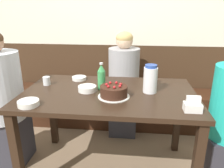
{
  "coord_description": "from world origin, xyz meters",
  "views": [
    {
      "loc": [
        0.2,
        -1.61,
        1.39
      ],
      "look_at": [
        0.02,
        0.05,
        0.8
      ],
      "focal_mm": 35.0,
      "sensor_mm": 36.0,
      "label": 1
    }
  ],
  "objects_px": {
    "napkin_holder": "(193,106)",
    "person_grey_tee": "(124,87)",
    "bench_seat": "(117,107)",
    "soju_bottle": "(101,77)",
    "bowl_soup_white": "(28,103)",
    "person_pale_blue_shirt": "(3,103)",
    "birthday_cake": "(114,91)",
    "bowl_rice_small": "(87,89)",
    "glass_water_tall": "(153,79)",
    "water_pitcher": "(150,79)",
    "glass_tumbler_short": "(47,81)",
    "bowl_side_dish": "(79,78)"
  },
  "relations": [
    {
      "from": "bowl_rice_small",
      "to": "glass_tumbler_short",
      "type": "relative_size",
      "value": 2.01
    },
    {
      "from": "water_pitcher",
      "to": "bowl_soup_white",
      "type": "bearing_deg",
      "value": -157.46
    },
    {
      "from": "napkin_holder",
      "to": "person_grey_tee",
      "type": "distance_m",
      "value": 1.1
    },
    {
      "from": "napkin_holder",
      "to": "glass_water_tall",
      "type": "distance_m",
      "value": 0.57
    },
    {
      "from": "glass_water_tall",
      "to": "glass_tumbler_short",
      "type": "distance_m",
      "value": 0.93
    },
    {
      "from": "napkin_holder",
      "to": "bowl_rice_small",
      "type": "xyz_separation_m",
      "value": [
        -0.75,
        0.28,
        -0.02
      ]
    },
    {
      "from": "bench_seat",
      "to": "bowl_soup_white",
      "type": "bearing_deg",
      "value": -114.27
    },
    {
      "from": "soju_bottle",
      "to": "napkin_holder",
      "type": "bearing_deg",
      "value": -28.53
    },
    {
      "from": "bowl_soup_white",
      "to": "bowl_side_dish",
      "type": "relative_size",
      "value": 1.09
    },
    {
      "from": "bowl_soup_white",
      "to": "glass_tumbler_short",
      "type": "bearing_deg",
      "value": 95.5
    },
    {
      "from": "person_pale_blue_shirt",
      "to": "bowl_rice_small",
      "type": "bearing_deg",
      "value": -2.84
    },
    {
      "from": "bench_seat",
      "to": "soju_bottle",
      "type": "relative_size",
      "value": 11.49
    },
    {
      "from": "bowl_side_dish",
      "to": "person_pale_blue_shirt",
      "type": "xyz_separation_m",
      "value": [
        -0.63,
        -0.25,
        -0.17
      ]
    },
    {
      "from": "water_pitcher",
      "to": "napkin_holder",
      "type": "relative_size",
      "value": 2.03
    },
    {
      "from": "napkin_holder",
      "to": "water_pitcher",
      "type": "bearing_deg",
      "value": 128.87
    },
    {
      "from": "bench_seat",
      "to": "person_pale_blue_shirt",
      "type": "bearing_deg",
      "value": -140.05
    },
    {
      "from": "person_pale_blue_shirt",
      "to": "glass_tumbler_short",
      "type": "bearing_deg",
      "value": 10.74
    },
    {
      "from": "water_pitcher",
      "to": "bowl_soup_white",
      "type": "distance_m",
      "value": 0.91
    },
    {
      "from": "glass_water_tall",
      "to": "person_pale_blue_shirt",
      "type": "bearing_deg",
      "value": -171.16
    },
    {
      "from": "bowl_side_dish",
      "to": "person_grey_tee",
      "type": "distance_m",
      "value": 0.6
    },
    {
      "from": "water_pitcher",
      "to": "napkin_holder",
      "type": "xyz_separation_m",
      "value": [
        0.26,
        -0.32,
        -0.07
      ]
    },
    {
      "from": "birthday_cake",
      "to": "person_pale_blue_shirt",
      "type": "distance_m",
      "value": 1.02
    },
    {
      "from": "bowl_soup_white",
      "to": "birthday_cake",
      "type": "bearing_deg",
      "value": 21.17
    },
    {
      "from": "soju_bottle",
      "to": "glass_tumbler_short",
      "type": "bearing_deg",
      "value": 174.95
    },
    {
      "from": "bowl_rice_small",
      "to": "glass_water_tall",
      "type": "height_order",
      "value": "glass_water_tall"
    },
    {
      "from": "bowl_side_dish",
      "to": "person_pale_blue_shirt",
      "type": "relative_size",
      "value": 0.11
    },
    {
      "from": "bench_seat",
      "to": "water_pitcher",
      "type": "bearing_deg",
      "value": -67.96
    },
    {
      "from": "water_pitcher",
      "to": "bowl_side_dish",
      "type": "bearing_deg",
      "value": 158.48
    },
    {
      "from": "water_pitcher",
      "to": "glass_tumbler_short",
      "type": "height_order",
      "value": "water_pitcher"
    },
    {
      "from": "person_grey_tee",
      "to": "bowl_rice_small",
      "type": "bearing_deg",
      "value": -21.03
    },
    {
      "from": "napkin_holder",
      "to": "person_grey_tee",
      "type": "relative_size",
      "value": 0.09
    },
    {
      "from": "water_pitcher",
      "to": "bench_seat",
      "type": "bearing_deg",
      "value": 112.04
    },
    {
      "from": "bowl_soup_white",
      "to": "person_pale_blue_shirt",
      "type": "bearing_deg",
      "value": 140.55
    },
    {
      "from": "glass_water_tall",
      "to": "person_pale_blue_shirt",
      "type": "relative_size",
      "value": 0.06
    },
    {
      "from": "soju_bottle",
      "to": "bowl_rice_small",
      "type": "distance_m",
      "value": 0.15
    },
    {
      "from": "bench_seat",
      "to": "napkin_holder",
      "type": "distance_m",
      "value": 1.38
    },
    {
      "from": "birthday_cake",
      "to": "person_pale_blue_shirt",
      "type": "height_order",
      "value": "person_pale_blue_shirt"
    },
    {
      "from": "birthday_cake",
      "to": "glass_tumbler_short",
      "type": "bearing_deg",
      "value": 161.04
    },
    {
      "from": "bowl_rice_small",
      "to": "bowl_side_dish",
      "type": "xyz_separation_m",
      "value": [
        -0.14,
        0.28,
        -0.01
      ]
    },
    {
      "from": "glass_water_tall",
      "to": "glass_tumbler_short",
      "type": "height_order",
      "value": "glass_water_tall"
    },
    {
      "from": "bowl_side_dish",
      "to": "glass_water_tall",
      "type": "bearing_deg",
      "value": -3.6
    },
    {
      "from": "napkin_holder",
      "to": "person_pale_blue_shirt",
      "type": "height_order",
      "value": "person_pale_blue_shirt"
    },
    {
      "from": "glass_tumbler_short",
      "to": "person_grey_tee",
      "type": "distance_m",
      "value": 0.88
    },
    {
      "from": "soju_bottle",
      "to": "bowl_side_dish",
      "type": "relative_size",
      "value": 1.67
    },
    {
      "from": "water_pitcher",
      "to": "person_pale_blue_shirt",
      "type": "height_order",
      "value": "person_pale_blue_shirt"
    },
    {
      "from": "bench_seat",
      "to": "soju_bottle",
      "type": "distance_m",
      "value": 0.99
    },
    {
      "from": "bowl_rice_small",
      "to": "person_grey_tee",
      "type": "distance_m",
      "value": 0.75
    },
    {
      "from": "birthday_cake",
      "to": "napkin_holder",
      "type": "relative_size",
      "value": 2.19
    },
    {
      "from": "bench_seat",
      "to": "water_pitcher",
      "type": "distance_m",
      "value": 1.07
    },
    {
      "from": "glass_water_tall",
      "to": "bench_seat",
      "type": "bearing_deg",
      "value": 121.63
    }
  ]
}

